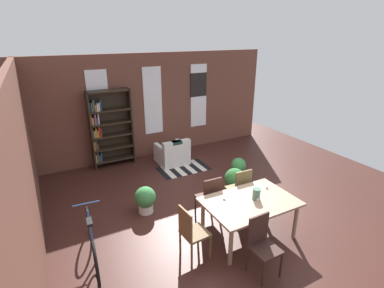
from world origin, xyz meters
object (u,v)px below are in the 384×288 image
Objects in this scene: bookshelf_tall at (108,128)px; armchair_white at (173,154)px; potted_plant_corner at (238,167)px; dining_chair_far_right at (240,188)px; vase_on_table at (256,194)px; bicycle_second at (92,242)px; dining_chair_near_left at (262,243)px; dining_table at (250,205)px; dining_chair_head_left at (191,231)px; potted_plant_window at (145,199)px; dining_chair_far_left at (210,197)px; potted_plant_by_shelf at (235,180)px.

bookshelf_tall is 2.58× the size of armchair_white.
armchair_white reaches higher than potted_plant_corner.
dining_chair_far_right is 2.84m from armchair_white.
vase_on_table is 0.12× the size of bicycle_second.
vase_on_table is 0.21× the size of dining_chair_near_left.
dining_table is 3.61m from armchair_white.
bicycle_second is (-2.74, 0.72, -0.50)m from vase_on_table.
dining_chair_head_left and dining_chair_near_left have the same top height.
potted_plant_window is at bearing -127.45° from armchair_white.
dining_chair_far_left is at bearing 180.00° from dining_chair_far_right.
bookshelf_tall is (-1.07, 3.52, 0.57)m from dining_chair_far_left.
dining_chair_far_right is at bearing 73.26° from vase_on_table.
dining_table is 2.15m from potted_plant_window.
dining_chair_far_left is 1.16× the size of armchair_white.
dining_chair_head_left is 0.45× the size of bookshelf_tall.
bookshelf_tall is at bearing 108.50° from dining_table.
potted_plant_by_shelf is (0.68, 1.37, -0.31)m from dining_table.
armchair_white is 1.43× the size of potted_plant_window.
bookshelf_tall reaches higher than dining_chair_far_right.
armchair_white is at bearing 94.65° from dining_chair_far_right.
vase_on_table is 4.57m from bookshelf_tall.
dining_table is at bearing -92.06° from armchair_white.
potted_plant_window is (-1.03, 2.37, -0.20)m from dining_chair_near_left.
potted_plant_window is at bearing 133.43° from vase_on_table.
dining_chair_far_right is 1.69m from dining_chair_near_left.
potted_plant_window is (-1.39, 1.60, -0.34)m from dining_table.
dining_chair_head_left is 3.18m from potted_plant_corner.
armchair_white is (0.00, 3.58, -0.56)m from vase_on_table.
dining_chair_head_left is at bearing -140.49° from potted_plant_corner.
bicycle_second reaches higher than armchair_white.
armchair_white is (0.13, 3.58, -0.38)m from dining_table.
bookshelf_tall reaches higher than dining_chair_near_left.
dining_table is 0.22m from vase_on_table.
dining_chair_head_left reaches higher than potted_plant_by_shelf.
potted_plant_corner is (2.45, 2.02, -0.23)m from dining_chair_head_left.
vase_on_table is 0.21× the size of dining_chair_head_left.
armchair_white is (-0.23, 2.82, -0.23)m from dining_chair_far_right.
bicycle_second is (-2.97, -0.05, -0.17)m from dining_chair_far_right.
potted_plant_corner is at bearing -40.05° from bookshelf_tall.
vase_on_table is 0.96m from dining_chair_near_left.
dining_chair_near_left is at bearing -115.29° from dining_chair_far_right.
dining_table is at bearing -115.15° from dining_chair_far_right.
dining_chair_far_right is (0.23, 0.76, -0.32)m from vase_on_table.
bookshelf_tall is at bearing 110.04° from vase_on_table.
vase_on_table is at bearing 0.24° from dining_chair_head_left.
vase_on_table is at bearing 57.21° from dining_chair_near_left.
armchair_white is 1.60× the size of potted_plant_corner.
dining_chair_head_left is 1.12m from dining_chair_far_left.
bicycle_second is 1.51m from potted_plant_window.
dining_chair_near_left reaches higher than dining_table.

